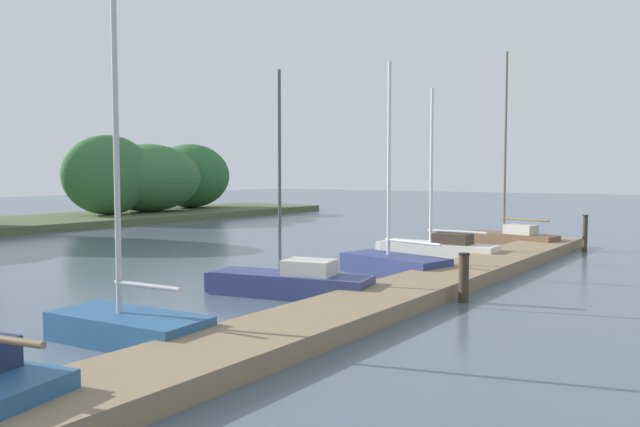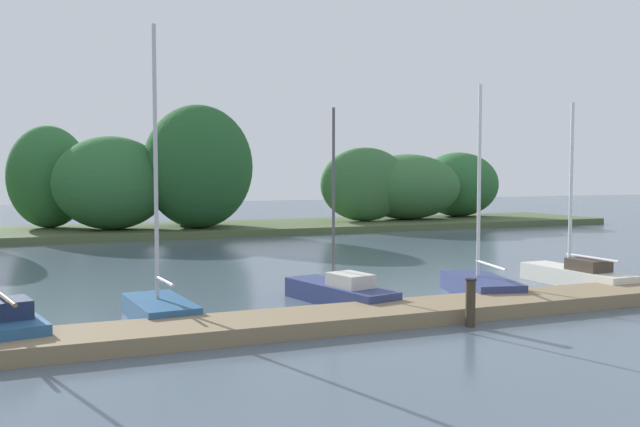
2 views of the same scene
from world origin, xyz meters
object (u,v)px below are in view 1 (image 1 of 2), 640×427
(mooring_piling_2, at_px, (585,233))
(sailboat_3, at_px, (391,262))
(sailboat_1, at_px, (123,321))
(sailboat_4, at_px, (436,247))
(sailboat_2, at_px, (287,282))
(sailboat_5, at_px, (508,236))
(mooring_piling_1, at_px, (464,277))

(mooring_piling_2, bearing_deg, sailboat_3, 158.90)
(sailboat_1, relative_size, sailboat_4, 1.23)
(sailboat_2, height_order, sailboat_3, sailboat_3)
(sailboat_3, relative_size, mooring_piling_2, 4.44)
(sailboat_4, xyz_separation_m, sailboat_5, (4.71, -0.87, 0.05))
(sailboat_3, bearing_deg, sailboat_5, -80.78)
(sailboat_5, height_order, mooring_piling_2, sailboat_5)
(sailboat_3, distance_m, sailboat_5, 8.51)
(sailboat_3, height_order, mooring_piling_1, sailboat_3)
(sailboat_2, distance_m, mooring_piling_2, 13.44)
(sailboat_5, bearing_deg, mooring_piling_2, -165.85)
(sailboat_2, xyz_separation_m, sailboat_5, (12.74, -0.95, 0.09))
(sailboat_4, height_order, mooring_piling_2, sailboat_4)
(sailboat_1, distance_m, sailboat_3, 9.01)
(mooring_piling_2, bearing_deg, sailboat_2, 163.73)
(mooring_piling_1, bearing_deg, sailboat_5, 13.74)
(sailboat_5, height_order, mooring_piling_1, sailboat_5)
(sailboat_2, distance_m, sailboat_4, 8.03)
(sailboat_1, bearing_deg, sailboat_2, -93.12)
(sailboat_4, xyz_separation_m, mooring_piling_2, (4.87, -3.68, 0.31))
(sailboat_2, relative_size, mooring_piling_2, 3.88)
(sailboat_3, relative_size, mooring_piling_1, 5.44)
(sailboat_5, xyz_separation_m, mooring_piling_1, (-11.03, -2.70, 0.13))
(sailboat_2, distance_m, mooring_piling_1, 4.04)
(sailboat_1, xyz_separation_m, mooring_piling_1, (6.47, -3.46, 0.20))
(sailboat_3, height_order, mooring_piling_2, sailboat_3)
(sailboat_5, relative_size, mooring_piling_2, 5.57)
(sailboat_2, bearing_deg, sailboat_4, -103.13)
(sailboat_2, bearing_deg, sailboat_3, -108.25)
(sailboat_5, bearing_deg, sailboat_2, 96.63)
(sailboat_1, distance_m, sailboat_4, 12.79)
(sailboat_4, height_order, mooring_piling_1, sailboat_4)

